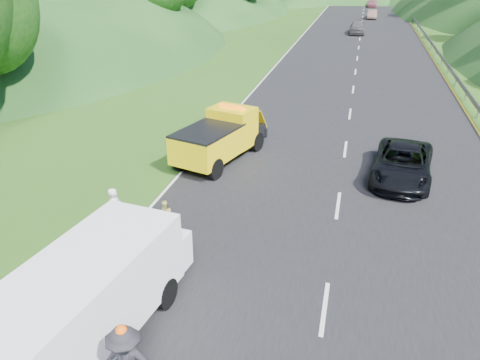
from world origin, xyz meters
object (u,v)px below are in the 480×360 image
(child, at_px, (167,229))
(passing_suv, at_px, (400,179))
(white_van, at_px, (89,296))
(suitcase, at_px, (112,224))
(tow_truck, at_px, (221,136))
(woman, at_px, (119,234))

(child, xyz_separation_m, passing_suv, (8.15, 6.31, 0.00))
(white_van, relative_size, suitcase, 11.26)
(tow_truck, bearing_deg, suitcase, -88.49)
(tow_truck, bearing_deg, white_van, -73.00)
(white_van, height_order, woman, white_van)
(suitcase, bearing_deg, tow_truck, 75.56)
(woman, xyz_separation_m, child, (1.46, 0.70, 0.00))
(tow_truck, height_order, child, tow_truck)
(tow_truck, distance_m, passing_suv, 8.12)
(tow_truck, relative_size, passing_suv, 1.16)
(woman, height_order, suitcase, woman)
(child, relative_size, passing_suv, 0.21)
(white_van, xyz_separation_m, child, (-0.33, 5.33, -1.38))
(white_van, height_order, suitcase, white_van)
(tow_truck, height_order, white_van, white_van)
(tow_truck, relative_size, suitcase, 9.20)
(white_van, distance_m, passing_suv, 14.10)
(white_van, bearing_deg, child, 100.74)
(white_van, xyz_separation_m, woman, (-1.79, 4.63, -1.38))
(woman, xyz_separation_m, suitcase, (-0.26, 0.08, 0.32))
(woman, bearing_deg, white_van, -160.63)
(tow_truck, distance_m, white_van, 11.81)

